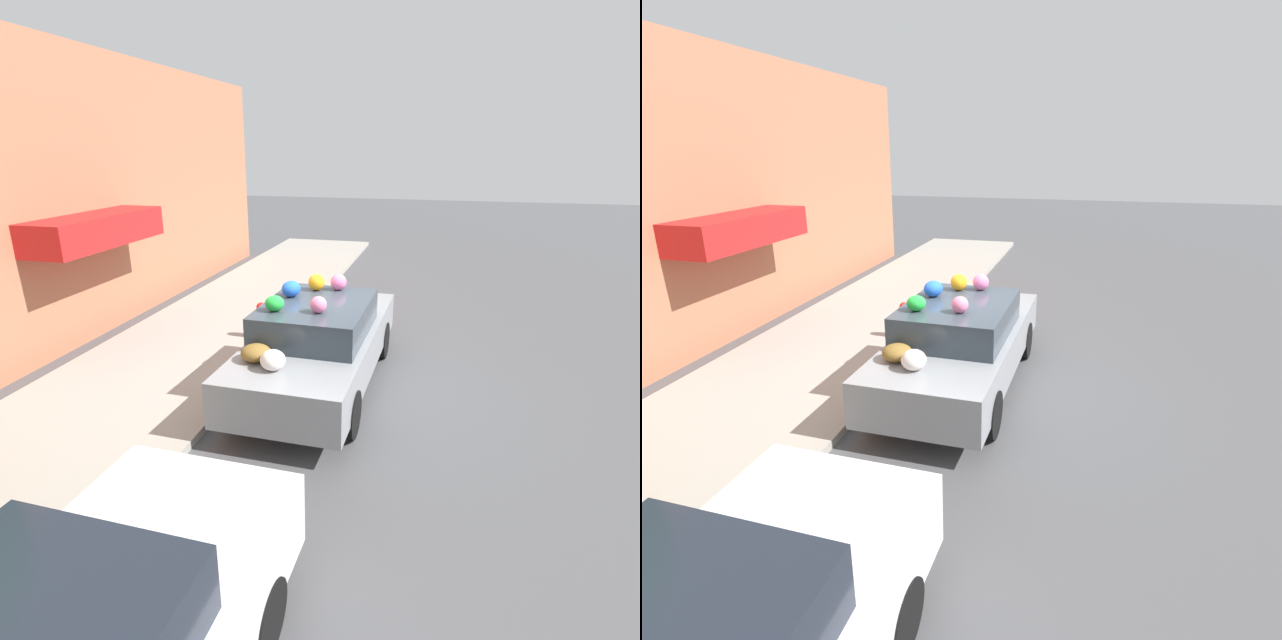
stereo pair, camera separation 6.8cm
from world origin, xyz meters
TOP-DOWN VIEW (x-y plane):
  - ground_plane at (0.00, 0.00)m, footprint 60.00×60.00m
  - sidewalk_curb at (0.00, 2.70)m, footprint 24.00×3.20m
  - building_facade at (0.04, 4.92)m, footprint 18.00×1.20m
  - fire_hydrant at (1.44, 1.50)m, footprint 0.20×0.20m
  - art_car at (-0.04, -0.01)m, footprint 4.42×1.81m

SIDE VIEW (x-z plane):
  - ground_plane at x=0.00m, z-range 0.00..0.00m
  - sidewalk_curb at x=0.00m, z-range 0.00..0.12m
  - fire_hydrant at x=1.44m, z-range 0.11..0.81m
  - art_car at x=-0.04m, z-range -0.09..1.60m
  - building_facade at x=0.04m, z-range -0.02..5.33m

